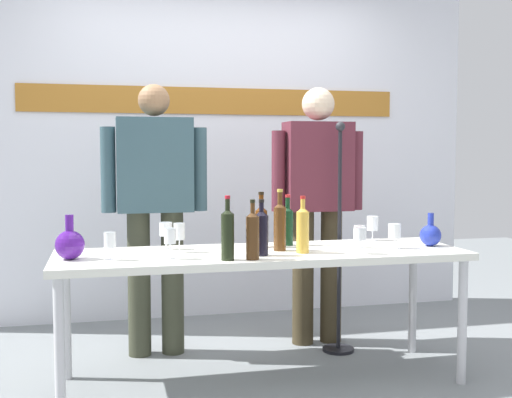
% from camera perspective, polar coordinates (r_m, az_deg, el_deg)
% --- Properties ---
extents(ground_plane, '(10.00, 10.00, 0.00)m').
position_cam_1_polar(ground_plane, '(3.67, 0.57, -15.91)').
color(ground_plane, gray).
extents(back_wall, '(4.10, 0.11, 3.00)m').
position_cam_1_polar(back_wall, '(4.97, -3.77, 6.91)').
color(back_wall, white).
rests_on(back_wall, ground).
extents(display_table, '(2.22, 0.67, 0.72)m').
position_cam_1_polar(display_table, '(3.50, 0.57, -5.60)').
color(display_table, white).
rests_on(display_table, ground).
extents(decanter_blue_left, '(0.15, 0.15, 0.23)m').
position_cam_1_polar(decanter_blue_left, '(3.35, -16.26, -3.87)').
color(decanter_blue_left, '#4C1987').
rests_on(decanter_blue_left, display_table).
extents(decanter_blue_right, '(0.12, 0.12, 0.19)m').
position_cam_1_polar(decanter_blue_right, '(3.81, 15.29, -3.09)').
color(decanter_blue_right, '#21309E').
rests_on(decanter_blue_right, display_table).
extents(presenter_left, '(0.65, 0.22, 1.68)m').
position_cam_1_polar(presenter_left, '(3.99, -8.99, -0.04)').
color(presenter_left, '#393C2B').
rests_on(presenter_left, ground).
extents(presenter_right, '(0.62, 0.22, 1.68)m').
position_cam_1_polar(presenter_right, '(4.21, 5.51, 0.17)').
color(presenter_right, '#3C321F').
rests_on(presenter_right, ground).
extents(wine_bottle_0, '(0.07, 0.07, 0.31)m').
position_cam_1_polar(wine_bottle_0, '(3.42, 4.18, -2.63)').
color(wine_bottle_0, gold).
rests_on(wine_bottle_0, display_table).
extents(wine_bottle_1, '(0.07, 0.07, 0.31)m').
position_cam_1_polar(wine_bottle_1, '(3.63, 0.47, -2.29)').
color(wine_bottle_1, '#52280B').
rests_on(wine_bottle_1, display_table).
extents(wine_bottle_2, '(0.07, 0.07, 0.32)m').
position_cam_1_polar(wine_bottle_2, '(3.18, -2.55, -3.04)').
color(wine_bottle_2, black).
rests_on(wine_bottle_2, display_table).
extents(wine_bottle_3, '(0.07, 0.07, 0.30)m').
position_cam_1_polar(wine_bottle_3, '(3.21, -0.31, -3.15)').
color(wine_bottle_3, '#462A13').
rests_on(wine_bottle_3, display_table).
extents(wine_bottle_4, '(0.07, 0.07, 0.29)m').
position_cam_1_polar(wine_bottle_4, '(3.33, 0.49, -2.92)').
color(wine_bottle_4, black).
rests_on(wine_bottle_4, display_table).
extents(wine_bottle_5, '(0.07, 0.07, 0.34)m').
position_cam_1_polar(wine_bottle_5, '(3.50, 2.13, -2.29)').
color(wine_bottle_5, '#4C2D13').
rests_on(wine_bottle_5, display_table).
extents(wine_bottle_6, '(0.06, 0.06, 0.30)m').
position_cam_1_polar(wine_bottle_6, '(3.70, 2.84, -2.25)').
color(wine_bottle_6, black).
rests_on(wine_bottle_6, display_table).
extents(wine_glass_left_0, '(0.06, 0.06, 0.16)m').
position_cam_1_polar(wine_glass_left_0, '(3.46, -6.86, -2.96)').
color(wine_glass_left_0, white).
rests_on(wine_glass_left_0, display_table).
extents(wine_glass_left_1, '(0.06, 0.06, 0.16)m').
position_cam_1_polar(wine_glass_left_1, '(3.25, -7.67, -3.36)').
color(wine_glass_left_1, white).
rests_on(wine_glass_left_1, display_table).
extents(wine_glass_left_2, '(0.06, 0.06, 0.14)m').
position_cam_1_polar(wine_glass_left_2, '(3.27, -12.90, -3.64)').
color(wine_glass_left_2, white).
rests_on(wine_glass_left_2, display_table).
extents(wine_glass_left_3, '(0.07, 0.07, 0.15)m').
position_cam_1_polar(wine_glass_left_3, '(3.59, -8.04, -2.72)').
color(wine_glass_left_3, white).
rests_on(wine_glass_left_3, display_table).
extents(wine_glass_right_0, '(0.07, 0.07, 0.14)m').
position_cam_1_polar(wine_glass_right_0, '(3.43, 9.24, -3.15)').
color(wine_glass_right_0, white).
rests_on(wine_glass_right_0, display_table).
extents(wine_glass_right_1, '(0.07, 0.07, 0.14)m').
position_cam_1_polar(wine_glass_right_1, '(3.65, 12.25, -2.83)').
color(wine_glass_right_1, white).
rests_on(wine_glass_right_1, display_table).
extents(wine_glass_right_2, '(0.07, 0.07, 0.15)m').
position_cam_1_polar(wine_glass_right_2, '(3.97, 10.35, -2.18)').
color(wine_glass_right_2, white).
rests_on(wine_glass_right_2, display_table).
extents(wine_glass_right_3, '(0.06, 0.06, 0.13)m').
position_cam_1_polar(wine_glass_right_3, '(3.65, 9.20, -2.93)').
color(wine_glass_right_3, white).
rests_on(wine_glass_right_3, display_table).
extents(microphone_stand, '(0.20, 0.20, 1.45)m').
position_cam_1_polar(microphone_stand, '(4.10, 7.40, -6.85)').
color(microphone_stand, black).
rests_on(microphone_stand, ground).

